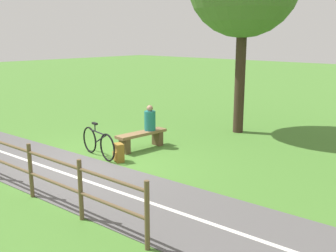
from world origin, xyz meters
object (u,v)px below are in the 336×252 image
person_seated (150,120)px  backpack (119,153)px  bench (142,137)px  bicycle (98,143)px

person_seated → backpack: 1.67m
person_seated → bench: bearing=-0.0°
bench → bicycle: 1.33m
bench → backpack: 1.28m
bench → backpack: bearing=23.0°
bench → backpack: bench is taller
bicycle → bench: bearing=85.4°
person_seated → backpack: person_seated is taller
bicycle → backpack: bearing=15.7°
bicycle → backpack: (-0.08, 0.73, -0.15)m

